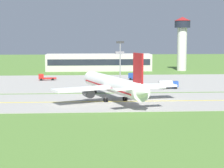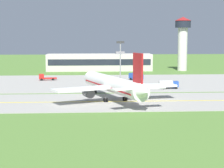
# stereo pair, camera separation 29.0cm
# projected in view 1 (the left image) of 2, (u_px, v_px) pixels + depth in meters

# --- Properties ---
(ground_plane) EXTENTS (500.00, 500.00, 0.00)m
(ground_plane) POSITION_uv_depth(u_px,v_px,m) (130.00, 102.00, 102.62)
(ground_plane) COLOR #517A33
(taxiway_strip) EXTENTS (240.00, 28.00, 0.10)m
(taxiway_strip) POSITION_uv_depth(u_px,v_px,m) (130.00, 101.00, 102.62)
(taxiway_strip) COLOR #9E9B93
(taxiway_strip) RESTS_ON ground
(apron_pad) EXTENTS (140.00, 52.00, 0.10)m
(apron_pad) POSITION_uv_depth(u_px,v_px,m) (145.00, 82.00, 144.88)
(apron_pad) COLOR #9E9B93
(apron_pad) RESTS_ON ground
(taxiway_centreline) EXTENTS (220.00, 0.60, 0.01)m
(taxiway_centreline) POSITION_uv_depth(u_px,v_px,m) (130.00, 101.00, 102.61)
(taxiway_centreline) COLOR yellow
(taxiway_centreline) RESTS_ON taxiway_strip
(airplane_lead) EXTENTS (31.76, 38.68, 12.70)m
(airplane_lead) POSITION_uv_depth(u_px,v_px,m) (113.00, 85.00, 103.47)
(airplane_lead) COLOR white
(airplane_lead) RESTS_ON ground
(service_truck_baggage) EXTENTS (6.20, 2.88, 2.65)m
(service_truck_baggage) POSITION_uv_depth(u_px,v_px,m) (168.00, 84.00, 126.47)
(service_truck_baggage) COLOR #264CA5
(service_truck_baggage) RESTS_ON ground
(service_truck_fuel) EXTENTS (5.03, 6.13, 2.60)m
(service_truck_fuel) POSITION_uv_depth(u_px,v_px,m) (136.00, 76.00, 150.01)
(service_truck_fuel) COLOR #264CA5
(service_truck_fuel) RESTS_ON ground
(service_truck_pushback) EXTENTS (6.63, 3.04, 2.59)m
(service_truck_pushback) POSITION_uv_depth(u_px,v_px,m) (45.00, 77.00, 149.83)
(service_truck_pushback) COLOR red
(service_truck_pushback) RESTS_ON ground
(terminal_building) EXTENTS (48.67, 11.31, 8.93)m
(terminal_building) POSITION_uv_depth(u_px,v_px,m) (99.00, 62.00, 191.50)
(terminal_building) COLOR beige
(terminal_building) RESTS_ON ground
(control_tower) EXTENTS (7.60, 7.60, 24.88)m
(control_tower) POSITION_uv_depth(u_px,v_px,m) (182.00, 38.00, 190.06)
(control_tower) COLOR silver
(control_tower) RESTS_ON ground
(apron_light_mast) EXTENTS (2.40, 0.50, 14.70)m
(apron_light_mast) POSITION_uv_depth(u_px,v_px,m) (120.00, 58.00, 127.69)
(apron_light_mast) COLOR gray
(apron_light_mast) RESTS_ON ground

